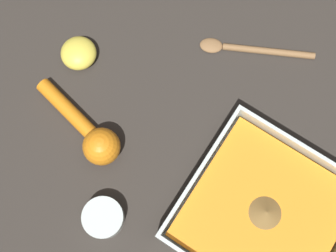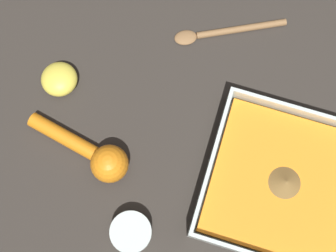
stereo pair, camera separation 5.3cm
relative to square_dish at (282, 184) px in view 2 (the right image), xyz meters
name	(u,v)px [view 2 (the right image)]	position (x,y,z in m)	size (l,w,h in m)	color
ground_plane	(260,198)	(0.03, -0.03, -0.02)	(4.00, 4.00, 0.00)	#332D28
square_dish	(282,184)	(0.00, 0.00, 0.00)	(0.24, 0.24, 0.05)	silver
spice_bowl	(131,232)	(0.14, -0.21, 0.00)	(0.06, 0.06, 0.03)	silver
lemon_squeezer	(97,157)	(0.05, -0.29, 0.01)	(0.07, 0.18, 0.06)	orange
lemon_half	(59,79)	(-0.06, -0.40, 0.00)	(0.06, 0.06, 0.03)	#EFDB4C
wooden_spoon	(223,32)	(-0.23, -0.16, -0.01)	(0.11, 0.19, 0.01)	olive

